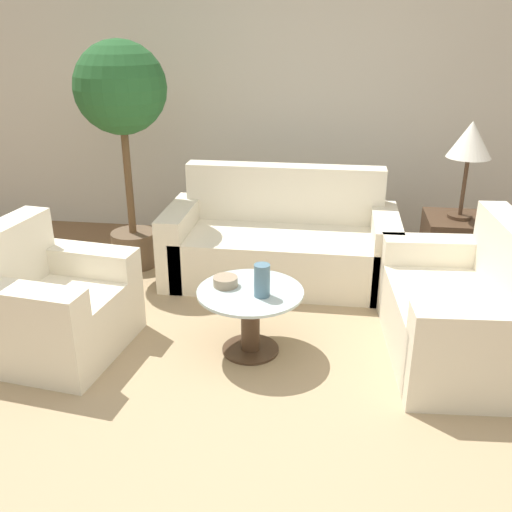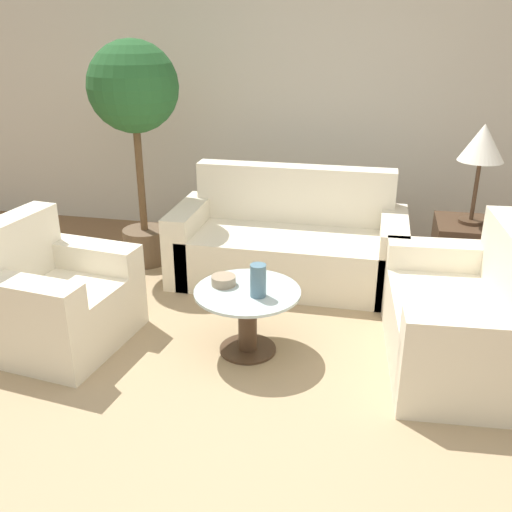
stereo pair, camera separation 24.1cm
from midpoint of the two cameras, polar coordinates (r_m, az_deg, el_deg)
The scene contains 12 objects.
ground_plane at distance 3.05m, azimuth 0.73°, elevation -17.10°, with size 14.00×14.00×0.00m, color brown.
wall_back at distance 5.37m, azimuth 7.43°, elevation 15.46°, with size 10.00×0.06×2.60m.
rug at distance 3.67m, azimuth 1.07°, elevation -9.40°, with size 3.50×3.18×0.01m.
sofa_main at distance 4.58m, azimuth 4.84°, elevation 1.12°, with size 1.80×0.81×0.87m.
armchair at distance 3.82m, azimuth -17.87°, elevation -4.45°, with size 0.84×0.92×0.83m.
loveseat at distance 3.69m, azimuth 22.26°, elevation -6.15°, with size 0.86×1.29×0.85m.
coffee_table at distance 3.53m, azimuth 1.11°, elevation -5.67°, with size 0.65×0.65×0.43m.
side_table at distance 4.58m, azimuth 21.60°, elevation -0.30°, with size 0.48×0.48×0.58m.
table_lamp at distance 4.35m, azimuth 23.21°, elevation 10.09°, with size 0.31×0.31×0.71m.
potted_plant at distance 4.67m, azimuth -10.56°, elevation 14.56°, with size 0.71×0.71×1.82m.
vase at distance 3.36m, azimuth 2.27°, elevation -2.50°, with size 0.10×0.10×0.20m.
bowl at distance 3.52m, azimuth -1.31°, elevation -2.50°, with size 0.15×0.15×0.06m.
Camera 2 is at (0.58, -2.28, 1.95)m, focal length 40.00 mm.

